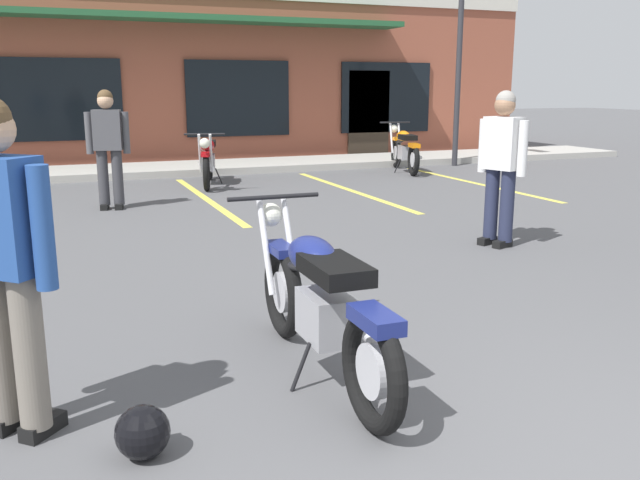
% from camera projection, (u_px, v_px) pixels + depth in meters
% --- Properties ---
extents(ground_plane, '(80.00, 80.00, 0.00)m').
position_uv_depth(ground_plane, '(318.00, 276.00, 6.26)').
color(ground_plane, '#515154').
extents(sidewalk_kerb, '(22.00, 1.80, 0.14)m').
position_uv_depth(sidewalk_kerb, '(168.00, 169.00, 13.84)').
color(sidewalk_kerb, '#A8A59E').
rests_on(sidewalk_kerb, ground_plane).
extents(brick_storefront_building, '(18.88, 6.42, 3.93)m').
position_uv_depth(brick_storefront_building, '(137.00, 76.00, 17.21)').
color(brick_storefront_building, brown).
rests_on(brick_storefront_building, ground_plane).
extents(painted_stall_lines, '(9.98, 4.80, 0.01)m').
position_uv_depth(painted_stall_lines, '(206.00, 199.00, 10.59)').
color(painted_stall_lines, '#DBCC4C').
rests_on(painted_stall_lines, ground_plane).
extents(motorcycle_foreground_classic, '(0.66, 2.11, 0.98)m').
position_uv_depth(motorcycle_foreground_classic, '(319.00, 301.00, 4.04)').
color(motorcycle_foreground_classic, black).
rests_on(motorcycle_foreground_classic, ground_plane).
extents(motorcycle_red_sportbike, '(0.85, 2.07, 0.98)m').
position_uv_depth(motorcycle_red_sportbike, '(404.00, 149.00, 13.91)').
color(motorcycle_red_sportbike, black).
rests_on(motorcycle_red_sportbike, ground_plane).
extents(motorcycle_black_cruiser, '(0.86, 2.07, 0.98)m').
position_uv_depth(motorcycle_black_cruiser, '(208.00, 159.00, 11.96)').
color(motorcycle_black_cruiser, black).
rests_on(motorcycle_black_cruiser, ground_plane).
extents(person_in_black_shirt, '(0.36, 0.60, 1.68)m').
position_uv_depth(person_in_black_shirt, '(502.00, 159.00, 7.28)').
color(person_in_black_shirt, black).
rests_on(person_in_black_shirt, ground_plane).
extents(person_by_back_row, '(0.51, 0.48, 1.68)m').
position_uv_depth(person_by_back_row, '(3.00, 251.00, 3.21)').
color(person_by_back_row, black).
rests_on(person_by_back_row, ground_plane).
extents(person_near_building, '(0.61, 0.33, 1.68)m').
position_uv_depth(person_near_building, '(108.00, 142.00, 9.52)').
color(person_near_building, black).
rests_on(person_near_building, ground_plane).
extents(helmet_on_pavement, '(0.26, 0.26, 0.26)m').
position_uv_depth(helmet_on_pavement, '(142.00, 432.00, 3.18)').
color(helmet_on_pavement, black).
rests_on(helmet_on_pavement, ground_plane).
extents(parking_lot_lamp_post, '(0.24, 0.76, 4.75)m').
position_uv_depth(parking_lot_lamp_post, '(464.00, 19.00, 14.27)').
color(parking_lot_lamp_post, '#2D2D33').
rests_on(parking_lot_lamp_post, ground_plane).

